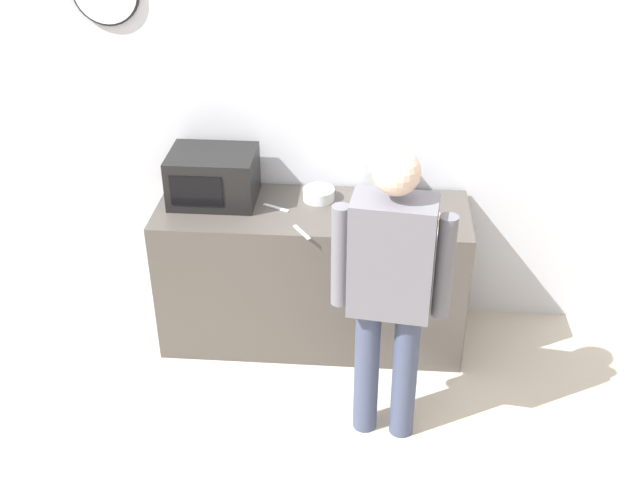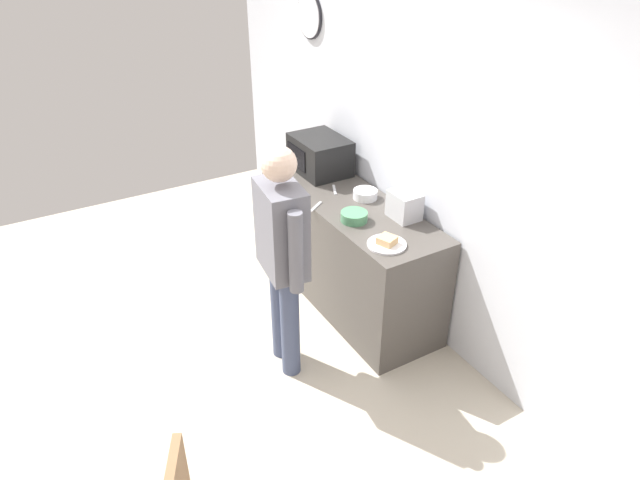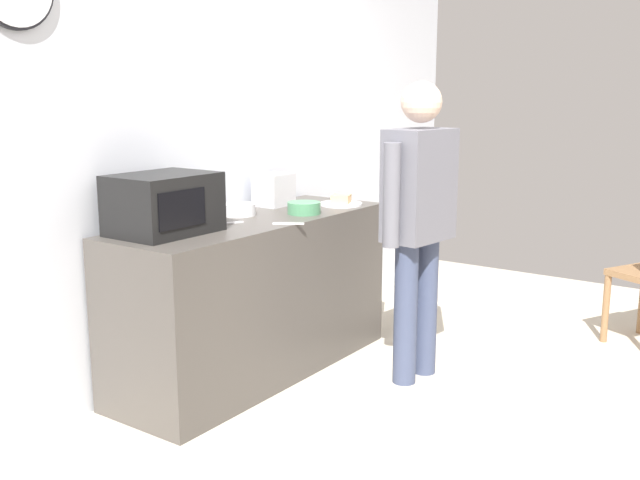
# 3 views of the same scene
# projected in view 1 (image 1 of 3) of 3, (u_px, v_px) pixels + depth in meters

# --- Properties ---
(back_wall) EXTENTS (5.40, 0.13, 2.60)m
(back_wall) POSITION_uv_depth(u_px,v_px,m) (349.00, 122.00, 4.61)
(back_wall) COLOR silver
(back_wall) RESTS_ON ground_plane
(kitchen_counter) EXTENTS (1.83, 0.62, 0.91)m
(kitchen_counter) POSITION_uv_depth(u_px,v_px,m) (313.00, 275.00, 4.73)
(kitchen_counter) COLOR #4C4742
(kitchen_counter) RESTS_ON ground_plane
(microwave) EXTENTS (0.50, 0.39, 0.30)m
(microwave) POSITION_uv_depth(u_px,v_px,m) (213.00, 177.00, 4.53)
(microwave) COLOR black
(microwave) RESTS_ON kitchen_counter
(sandwich_plate) EXTENTS (0.26, 0.26, 0.07)m
(sandwich_plate) POSITION_uv_depth(u_px,v_px,m) (432.00, 223.00, 4.33)
(sandwich_plate) COLOR white
(sandwich_plate) RESTS_ON kitchen_counter
(salad_bowl) EXTENTS (0.19, 0.19, 0.07)m
(salad_bowl) POSITION_uv_depth(u_px,v_px,m) (361.00, 218.00, 4.34)
(salad_bowl) COLOR #4C8E60
(salad_bowl) RESTS_ON kitchen_counter
(cereal_bowl) EXTENTS (0.19, 0.19, 0.07)m
(cereal_bowl) POSITION_uv_depth(u_px,v_px,m) (319.00, 194.00, 4.59)
(cereal_bowl) COLOR white
(cereal_bowl) RESTS_ON kitchen_counter
(toaster) EXTENTS (0.22, 0.18, 0.20)m
(toaster) POSITION_uv_depth(u_px,v_px,m) (387.00, 182.00, 4.59)
(toaster) COLOR silver
(toaster) RESTS_ON kitchen_counter
(fork_utensil) EXTENTS (0.16, 0.09, 0.01)m
(fork_utensil) POSITION_uv_depth(u_px,v_px,m) (276.00, 208.00, 4.51)
(fork_utensil) COLOR silver
(fork_utensil) RESTS_ON kitchen_counter
(spoon_utensil) EXTENTS (0.11, 0.15, 0.01)m
(spoon_utensil) POSITION_uv_depth(u_px,v_px,m) (302.00, 232.00, 4.26)
(spoon_utensil) COLOR silver
(spoon_utensil) RESTS_ON kitchen_counter
(person_standing) EXTENTS (0.59, 0.29, 1.66)m
(person_standing) POSITION_uv_depth(u_px,v_px,m) (391.00, 281.00, 3.75)
(person_standing) COLOR #3E4865
(person_standing) RESTS_ON ground_plane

